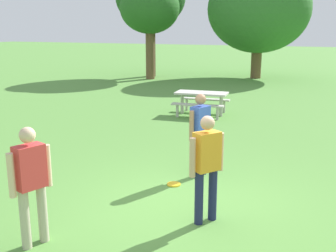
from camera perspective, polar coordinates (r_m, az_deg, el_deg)
The scene contains 8 objects.
ground_plane at distance 6.94m, azimuth 2.87°, elevation -10.92°, with size 120.00×120.00×0.00m, color #568E3D.
person_thrower at distance 5.71m, azimuth -18.45°, elevation -6.96°, with size 0.33×0.58×1.64m.
person_catcher at distance 7.99m, azimuth 4.45°, elevation -0.49°, with size 0.33×0.58×1.64m.
person_bystander at distance 6.09m, azimuth 5.37°, elevation -5.02°, with size 0.39×0.52×1.64m.
frisbee at distance 7.77m, azimuth 0.80°, elevation -8.06°, with size 0.26×0.26×0.03m, color yellow.
picnic_table_near at distance 13.76m, azimuth 4.65°, elevation 3.83°, with size 1.82×1.57×0.77m.
tree_broad_center at distance 23.42m, azimuth -2.55°, elevation 15.88°, with size 3.28×3.28×5.28m.
tree_far_right at distance 24.31m, azimuth 12.45°, elevation 15.50°, with size 5.69×5.69×6.26m.
Camera 1 is at (2.16, -5.94, 2.87)m, focal length 44.06 mm.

